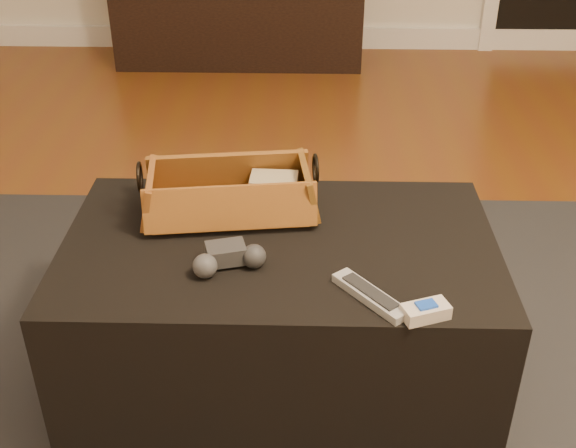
{
  "coord_description": "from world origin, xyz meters",
  "views": [
    {
      "loc": [
        -0.19,
        -1.43,
        1.33
      ],
      "look_at": [
        -0.23,
        -0.06,
        0.49
      ],
      "focal_mm": 45.0,
      "sensor_mm": 36.0,
      "label": 1
    }
  ],
  "objects_px": {
    "wicker_basket": "(230,195)",
    "ottoman": "(280,313)",
    "tv_remote": "(222,207)",
    "game_controller": "(228,258)",
    "media_cabinet": "(240,13)",
    "cream_gadget": "(426,311)",
    "silver_remote": "(370,295)"
  },
  "relations": [
    {
      "from": "ottoman",
      "to": "silver_remote",
      "type": "height_order",
      "value": "silver_remote"
    },
    {
      "from": "media_cabinet",
      "to": "wicker_basket",
      "type": "relative_size",
      "value": 2.98
    },
    {
      "from": "silver_remote",
      "to": "cream_gadget",
      "type": "distance_m",
      "value": 0.12
    },
    {
      "from": "media_cabinet",
      "to": "silver_remote",
      "type": "distance_m",
      "value": 2.82
    },
    {
      "from": "media_cabinet",
      "to": "tv_remote",
      "type": "height_order",
      "value": "media_cabinet"
    },
    {
      "from": "media_cabinet",
      "to": "game_controller",
      "type": "relative_size",
      "value": 7.74
    },
    {
      "from": "game_controller",
      "to": "cream_gadget",
      "type": "bearing_deg",
      "value": -21.55
    },
    {
      "from": "game_controller",
      "to": "silver_remote",
      "type": "distance_m",
      "value": 0.32
    },
    {
      "from": "cream_gadget",
      "to": "game_controller",
      "type": "bearing_deg",
      "value": 158.45
    },
    {
      "from": "tv_remote",
      "to": "game_controller",
      "type": "xyz_separation_m",
      "value": [
        0.04,
        -0.22,
        0.0
      ]
    },
    {
      "from": "game_controller",
      "to": "cream_gadget",
      "type": "height_order",
      "value": "game_controller"
    },
    {
      "from": "ottoman",
      "to": "cream_gadget",
      "type": "relative_size",
      "value": 9.73
    },
    {
      "from": "media_cabinet",
      "to": "tv_remote",
      "type": "xyz_separation_m",
      "value": [
        0.17,
        -2.44,
        0.2
      ]
    },
    {
      "from": "tv_remote",
      "to": "cream_gadget",
      "type": "bearing_deg",
      "value": -53.8
    },
    {
      "from": "ottoman",
      "to": "cream_gadget",
      "type": "height_order",
      "value": "cream_gadget"
    },
    {
      "from": "media_cabinet",
      "to": "cream_gadget",
      "type": "height_order",
      "value": "media_cabinet"
    },
    {
      "from": "media_cabinet",
      "to": "silver_remote",
      "type": "height_order",
      "value": "media_cabinet"
    },
    {
      "from": "wicker_basket",
      "to": "game_controller",
      "type": "height_order",
      "value": "wicker_basket"
    },
    {
      "from": "tv_remote",
      "to": "silver_remote",
      "type": "bearing_deg",
      "value": -56.88
    },
    {
      "from": "ottoman",
      "to": "tv_remote",
      "type": "bearing_deg",
      "value": 142.82
    },
    {
      "from": "wicker_basket",
      "to": "game_controller",
      "type": "bearing_deg",
      "value": -85.57
    },
    {
      "from": "tv_remote",
      "to": "cream_gadget",
      "type": "relative_size",
      "value": 2.15
    },
    {
      "from": "wicker_basket",
      "to": "cream_gadget",
      "type": "height_order",
      "value": "wicker_basket"
    },
    {
      "from": "wicker_basket",
      "to": "silver_remote",
      "type": "xyz_separation_m",
      "value": [
        0.32,
        -0.34,
        -0.04
      ]
    },
    {
      "from": "tv_remote",
      "to": "game_controller",
      "type": "relative_size",
      "value": 1.3
    },
    {
      "from": "ottoman",
      "to": "wicker_basket",
      "type": "distance_m",
      "value": 0.31
    },
    {
      "from": "cream_gadget",
      "to": "tv_remote",
      "type": "bearing_deg",
      "value": 139.44
    },
    {
      "from": "game_controller",
      "to": "silver_remote",
      "type": "relative_size",
      "value": 0.98
    },
    {
      "from": "wicker_basket",
      "to": "ottoman",
      "type": "bearing_deg",
      "value": -45.56
    },
    {
      "from": "media_cabinet",
      "to": "tv_remote",
      "type": "bearing_deg",
      "value": -86.13
    },
    {
      "from": "cream_gadget",
      "to": "ottoman",
      "type": "bearing_deg",
      "value": 137.91
    },
    {
      "from": "wicker_basket",
      "to": "cream_gadget",
      "type": "distance_m",
      "value": 0.58
    }
  ]
}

